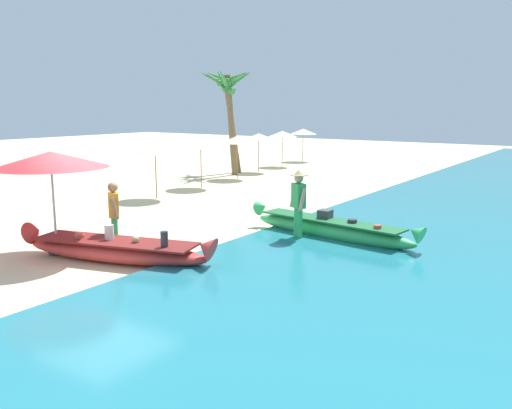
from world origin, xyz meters
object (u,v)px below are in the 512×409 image
at_px(person_vendor_hatted, 298,200).
at_px(person_tourist_customer, 114,213).
at_px(boat_green_midground, 330,229).
at_px(boat_red_foreground, 116,250).
at_px(palm_tree_leaning_seaward, 227,91).
at_px(patio_umbrella_large, 51,160).
at_px(palm_tree_tall_inland, 228,90).

xyz_separation_m(person_vendor_hatted, person_tourist_customer, (-2.79, -3.23, -0.11)).
bearing_deg(person_tourist_customer, boat_green_midground, 48.22).
relative_size(boat_green_midground, person_vendor_hatted, 2.76).
height_order(boat_green_midground, person_vendor_hatted, person_vendor_hatted).
distance_m(boat_red_foreground, person_vendor_hatted, 4.39).
bearing_deg(person_vendor_hatted, boat_green_midground, 43.17).
bearing_deg(boat_red_foreground, palm_tree_leaning_seaward, 119.00).
distance_m(boat_red_foreground, patio_umbrella_large, 2.41).
bearing_deg(person_tourist_customer, patio_umbrella_large, -141.92).
height_order(patio_umbrella_large, palm_tree_tall_inland, palm_tree_tall_inland).
height_order(boat_green_midground, palm_tree_tall_inland, palm_tree_tall_inland).
bearing_deg(boat_green_midground, patio_umbrella_large, -133.83).
distance_m(person_tourist_customer, palm_tree_tall_inland, 14.29).
bearing_deg(palm_tree_leaning_seaward, boat_green_midground, -42.22).
relative_size(boat_red_foreground, palm_tree_leaning_seaward, 0.90).
bearing_deg(patio_umbrella_large, boat_red_foreground, 12.94).
xyz_separation_m(patio_umbrella_large, palm_tree_leaning_seaward, (-6.08, 14.08, 1.86)).
bearing_deg(patio_umbrella_large, palm_tree_leaning_seaward, 113.34).
xyz_separation_m(boat_red_foreground, person_vendor_hatted, (2.27, 3.68, 0.75)).
distance_m(boat_red_foreground, person_tourist_customer, 0.94).
distance_m(person_vendor_hatted, palm_tree_leaning_seaward, 14.40).
bearing_deg(boat_green_midground, boat_red_foreground, -124.10).
height_order(palm_tree_tall_inland, palm_tree_leaning_seaward, palm_tree_leaning_seaward).
relative_size(person_vendor_hatted, palm_tree_tall_inland, 0.35).
bearing_deg(person_vendor_hatted, patio_umbrella_large, -133.39).
xyz_separation_m(boat_green_midground, person_tourist_customer, (-3.38, -3.78, 0.62)).
bearing_deg(boat_red_foreground, patio_umbrella_large, -167.06).
height_order(boat_red_foreground, palm_tree_leaning_seaward, palm_tree_leaning_seaward).
relative_size(person_vendor_hatted, palm_tree_leaning_seaward, 0.35).
bearing_deg(palm_tree_tall_inland, boat_red_foreground, -61.77).
relative_size(boat_red_foreground, boat_green_midground, 0.94).
height_order(boat_red_foreground, palm_tree_tall_inland, palm_tree_tall_inland).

